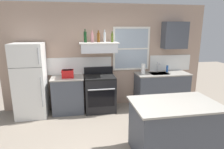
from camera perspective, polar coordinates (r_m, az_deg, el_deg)
name	(u,v)px	position (r m, az deg, el deg)	size (l,w,h in m)	color
back_wall	(108,56)	(5.14, -1.10, 5.43)	(5.40, 0.11, 2.70)	tan
refrigerator	(31,80)	(4.93, -23.09, -1.65)	(0.70, 0.72, 1.76)	white
counter_left_of_stove	(68,94)	(4.98, -12.89, -5.80)	(0.79, 0.63, 0.91)	#474C56
toaster	(68,74)	(4.79, -13.05, 0.27)	(0.30, 0.20, 0.19)	red
stove_range	(100,93)	(4.96, -3.62, -5.46)	(0.76, 0.69, 1.09)	black
range_hood_shelf	(99,47)	(4.81, -3.95, 8.09)	(0.96, 0.52, 0.24)	silver
bottle_dark_green_wine	(85,37)	(4.77, -7.99, 11.03)	(0.07, 0.07, 0.32)	#143819
bottle_rose_pink	(92,37)	(4.81, -5.94, 10.94)	(0.07, 0.07, 0.29)	#C67F84
bottle_amber_wine	(98,37)	(4.78, -4.05, 10.99)	(0.07, 0.07, 0.29)	brown
bottle_clear_tall	(105,37)	(4.86, -2.23, 11.13)	(0.06, 0.06, 0.31)	silver
bottle_olive_oil_square	(112,38)	(4.80, 0.06, 10.91)	(0.06, 0.06, 0.27)	#4C601E
counter_right_with_sink	(161,89)	(5.44, 14.47, -4.23)	(1.43, 0.63, 0.91)	#474C56
sink_faucet	(158,66)	(5.33, 13.46, 2.44)	(0.03, 0.17, 0.28)	silver
paper_towel_roll	(143,69)	(5.10, 9.32, 1.66)	(0.11, 0.11, 0.27)	white
dish_soap_bottle	(167,69)	(5.47, 16.10, 1.64)	(0.06, 0.06, 0.18)	blue
kitchen_island	(173,128)	(3.48, 17.73, -14.94)	(1.40, 0.90, 0.91)	#474C56
upper_cabinet_right	(175,35)	(5.48, 18.17, 11.03)	(0.64, 0.32, 0.70)	#474C56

